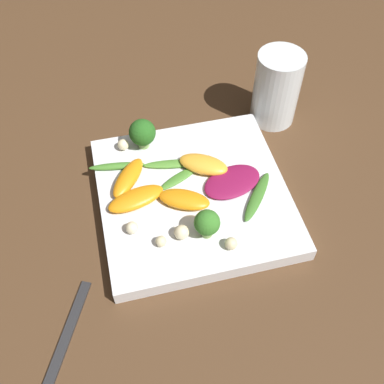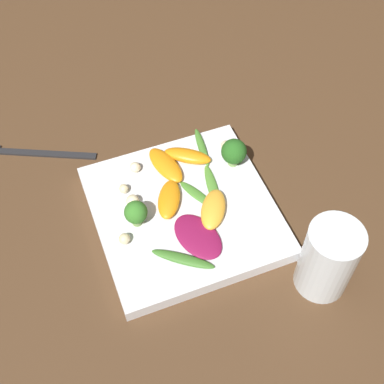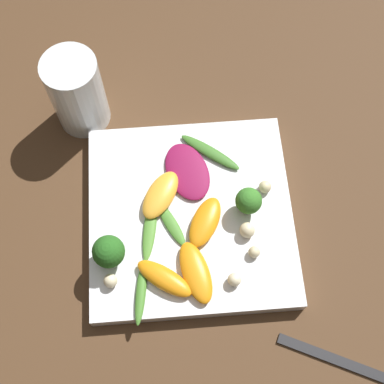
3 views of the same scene
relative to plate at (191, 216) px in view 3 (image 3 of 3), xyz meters
The scene contains 20 objects.
ground_plane 0.01m from the plate, ahead, with size 2.40×2.40×0.00m, color #4C331E.
plate is the anchor object (origin of this frame).
drinking_glass 0.21m from the plate, 39.57° to the left, with size 0.07×0.07×0.11m.
fork 0.28m from the plate, 135.81° to the right, with size 0.10×0.18×0.01m.
radicchio_leaf_0 0.05m from the plate, ahead, with size 0.09×0.07×0.01m.
orange_segment_0 0.04m from the plate, 57.23° to the left, with size 0.07×0.06×0.02m.
orange_segment_1 0.09m from the plate, 155.78° to the left, with size 0.06×0.07×0.02m.
orange_segment_2 0.08m from the plate, behind, with size 0.08×0.05×0.01m.
orange_segment_3 0.03m from the plate, 135.02° to the right, with size 0.07×0.06×0.01m.
broccoli_floret_0 0.11m from the plate, 117.15° to the left, with size 0.04×0.04×0.04m.
broccoli_floret_1 0.08m from the plate, 91.80° to the right, with size 0.03×0.03×0.04m.
arugula_sprig_0 0.05m from the plate, 107.45° to the left, with size 0.08×0.03×0.01m.
arugula_sprig_1 0.03m from the plate, 119.04° to the left, with size 0.06×0.04×0.01m.
arugula_sprig_2 0.11m from the plate, 145.46° to the left, with size 0.08×0.02×0.01m.
arugula_sprig_3 0.08m from the plate, 21.41° to the right, with size 0.06×0.08×0.01m.
macadamia_nut_0 0.10m from the plate, 153.85° to the right, with size 0.02×0.02×0.02m.
macadamia_nut_1 0.07m from the plate, 115.24° to the right, with size 0.02×0.02×0.02m.
macadamia_nut_2 0.12m from the plate, 128.85° to the left, with size 0.02×0.02×0.02m.
macadamia_nut_3 0.09m from the plate, 129.27° to the right, with size 0.01×0.01×0.01m.
macadamia_nut_4 0.10m from the plate, 75.75° to the right, with size 0.02×0.02×0.02m.
Camera 3 is at (-0.22, 0.02, 0.62)m, focal length 50.00 mm.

